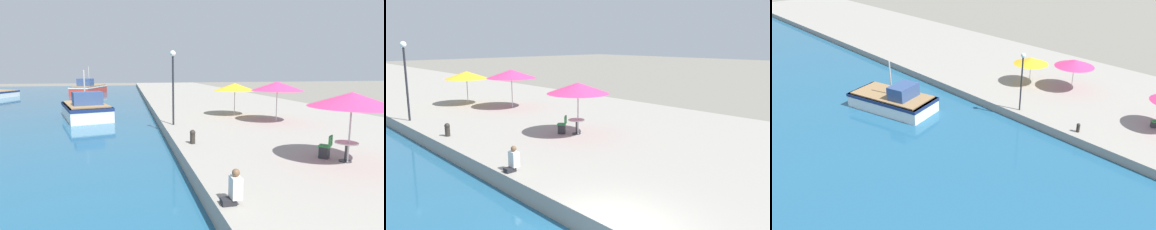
{
  "view_description": "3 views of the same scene",
  "coord_description": "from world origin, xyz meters",
  "views": [
    {
      "loc": [
        -2.07,
        -1.66,
        4.04
      ],
      "look_at": [
        1.5,
        15.15,
        1.48
      ],
      "focal_mm": 28.0,
      "sensor_mm": 36.0,
      "label": 1
    },
    {
      "loc": [
        -6.33,
        -5.9,
        5.28
      ],
      "look_at": [
        5.71,
        7.51,
        1.68
      ],
      "focal_mm": 35.0,
      "sensor_mm": 36.0,
      "label": 2
    },
    {
      "loc": [
        -20.57,
        0.38,
        13.14
      ],
      "look_at": [
        -4.0,
        18.0,
        1.28
      ],
      "focal_mm": 35.0,
      "sensor_mm": 36.0,
      "label": 3
    }
  ],
  "objects": [
    {
      "name": "mooring_bollard",
      "position": [
        0.77,
        11.56,
        1.03
      ],
      "size": [
        0.26,
        0.26,
        0.65
      ],
      "color": "#2D2823",
      "rests_on": "quay_promenade"
    },
    {
      "name": "cafe_umbrella_striped",
      "position": [
        5.72,
        19.61,
        2.83
      ],
      "size": [
        3.12,
        3.12,
        2.42
      ],
      "color": "#B7B7B7",
      "rests_on": "quay_promenade"
    },
    {
      "name": "cafe_umbrella_white",
      "position": [
        7.42,
        16.27,
        3.04
      ],
      "size": [
        3.39,
        3.39,
        2.66
      ],
      "color": "#B7B7B7",
      "rests_on": "quay_promenade"
    },
    {
      "name": "lamppost",
      "position": [
        0.62,
        16.6,
        3.78
      ],
      "size": [
        0.36,
        0.36,
        4.56
      ],
      "color": "#232328",
      "rests_on": "quay_promenade"
    },
    {
      "name": "person_at_quay",
      "position": [
        0.46,
        5.15,
        1.09
      ],
      "size": [
        0.51,
        0.36,
        0.93
      ],
      "color": "#232328",
      "rests_on": "quay_promenade"
    },
    {
      "name": "cafe_chair_left",
      "position": [
        5.28,
        8.23,
        1.01
      ],
      "size": [
        0.58,
        0.59,
        0.91
      ],
      "rotation": [
        0.0,
        0.0,
        0.7
      ],
      "color": "#2D2D33",
      "rests_on": "quay_promenade"
    },
    {
      "name": "cafe_umbrella_pink",
      "position": [
        5.71,
        7.51,
        3.02
      ],
      "size": [
        3.06,
        3.06,
        2.6
      ],
      "color": "#B7B7B7",
      "rests_on": "quay_promenade"
    },
    {
      "name": "quay_promenade",
      "position": [
        8.0,
        37.0,
        0.34
      ],
      "size": [
        16.0,
        90.0,
        0.68
      ],
      "color": "gray",
      "rests_on": "ground_plane"
    },
    {
      "name": "cafe_table",
      "position": [
        5.75,
        7.68,
        1.22
      ],
      "size": [
        0.8,
        0.8,
        0.74
      ],
      "color": "#333338",
      "rests_on": "quay_promenade"
    }
  ]
}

